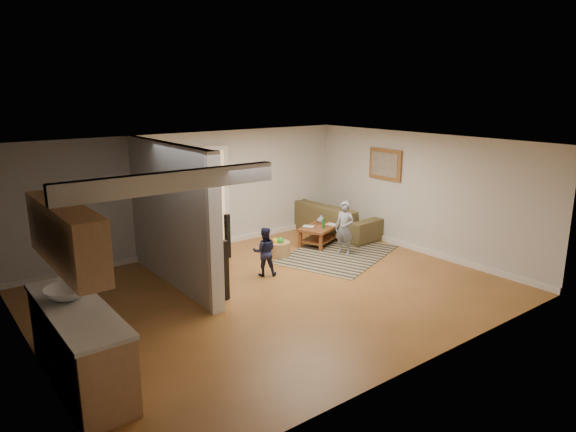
% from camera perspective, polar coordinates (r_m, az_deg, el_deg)
% --- Properties ---
extents(ground, '(7.50, 7.50, 0.00)m').
position_cam_1_polar(ground, '(8.82, -1.31, -8.46)').
color(ground, brown).
rests_on(ground, ground).
extents(room_shell, '(7.54, 6.02, 2.52)m').
position_cam_1_polar(room_shell, '(8.18, -9.18, 0.29)').
color(room_shell, beige).
rests_on(room_shell, ground).
extents(area_rug, '(2.92, 2.54, 0.01)m').
position_cam_1_polar(area_rug, '(10.80, 5.53, -4.23)').
color(area_rug, black).
rests_on(area_rug, ground).
extents(sofa, '(1.16, 2.55, 0.73)m').
position_cam_1_polar(sofa, '(12.42, 4.99, -1.81)').
color(sofa, '#4C4126').
rests_on(sofa, ground).
extents(coffee_table, '(1.23, 0.98, 0.63)m').
position_cam_1_polar(coffee_table, '(11.40, 3.65, -1.52)').
color(coffee_table, '#612C17').
rests_on(coffee_table, ground).
extents(tv_console, '(0.78, 1.24, 1.00)m').
position_cam_1_polar(tv_console, '(10.02, -12.09, -1.97)').
color(tv_console, '#612C17').
rests_on(tv_console, ground).
extents(speaker_left, '(0.13, 0.13, 1.00)m').
position_cam_1_polar(speaker_left, '(8.42, -7.03, -6.01)').
color(speaker_left, black).
rests_on(speaker_left, ground).
extents(speaker_right, '(0.11, 0.11, 0.91)m').
position_cam_1_polar(speaker_right, '(10.49, -6.74, -2.23)').
color(speaker_right, black).
rests_on(speaker_right, ground).
extents(toy_basket, '(0.47, 0.47, 0.42)m').
position_cam_1_polar(toy_basket, '(10.59, -1.05, -3.58)').
color(toy_basket, olive).
rests_on(toy_basket, ground).
extents(child, '(0.40, 0.48, 1.13)m').
position_cam_1_polar(child, '(10.82, 6.21, -4.24)').
color(child, gray).
rests_on(child, ground).
extents(toddler, '(0.56, 0.53, 0.92)m').
position_cam_1_polar(toddler, '(9.60, -2.59, -6.56)').
color(toddler, '#1B1E39').
rests_on(toddler, ground).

